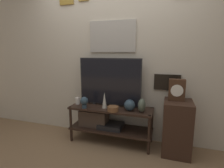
% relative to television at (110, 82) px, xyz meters
% --- Properties ---
extents(ground_plane, '(12.00, 12.00, 0.00)m').
position_rel_television_xyz_m(ground_plane, '(0.05, -0.33, -0.93)').
color(ground_plane, '#846647').
extents(wall_back, '(6.40, 0.08, 2.70)m').
position_rel_television_xyz_m(wall_back, '(0.05, 0.16, 0.43)').
color(wall_back, beige).
rests_on(wall_back, ground_plane).
extents(media_console, '(1.25, 0.41, 0.55)m').
position_rel_television_xyz_m(media_console, '(-0.06, -0.09, -0.58)').
color(media_console, black).
rests_on(media_console, ground_plane).
extents(television, '(0.96, 0.05, 0.73)m').
position_rel_television_xyz_m(television, '(0.00, 0.00, 0.00)').
color(television, black).
rests_on(television, media_console).
extents(vase_slim_bronze, '(0.07, 0.07, 0.24)m').
position_rel_television_xyz_m(vase_slim_bronze, '(-0.04, -0.14, -0.26)').
color(vase_slim_bronze, beige).
rests_on(vase_slim_bronze, media_console).
extents(vase_wide_bowl, '(0.16, 0.16, 0.07)m').
position_rel_television_xyz_m(vase_wide_bowl, '(0.13, -0.23, -0.34)').
color(vase_wide_bowl, brown).
rests_on(vase_wide_bowl, media_console).
extents(vase_urn_stoneware, '(0.11, 0.15, 0.19)m').
position_rel_television_xyz_m(vase_urn_stoneware, '(0.52, -0.15, -0.28)').
color(vase_urn_stoneware, '#4C5647').
rests_on(vase_urn_stoneware, media_console).
extents(vase_round_glass, '(0.16, 0.16, 0.16)m').
position_rel_television_xyz_m(vase_round_glass, '(0.34, -0.14, -0.30)').
color(vase_round_glass, '#2D4251').
rests_on(vase_round_glass, media_console).
extents(candle_jar, '(0.07, 0.07, 0.10)m').
position_rel_television_xyz_m(candle_jar, '(-0.51, -0.09, -0.32)').
color(candle_jar, silver).
rests_on(candle_jar, media_console).
extents(decorative_bust, '(0.12, 0.12, 0.17)m').
position_rel_television_xyz_m(decorative_bust, '(-0.32, -0.24, -0.27)').
color(decorative_bust, '#2D4251').
rests_on(decorative_bust, media_console).
extents(side_table, '(0.37, 0.43, 0.73)m').
position_rel_television_xyz_m(side_table, '(0.99, -0.10, -0.56)').
color(side_table, '#382319').
rests_on(side_table, ground_plane).
extents(mantel_clock, '(0.21, 0.11, 0.29)m').
position_rel_television_xyz_m(mantel_clock, '(0.96, -0.06, -0.05)').
color(mantel_clock, '#422819').
rests_on(mantel_clock, side_table).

